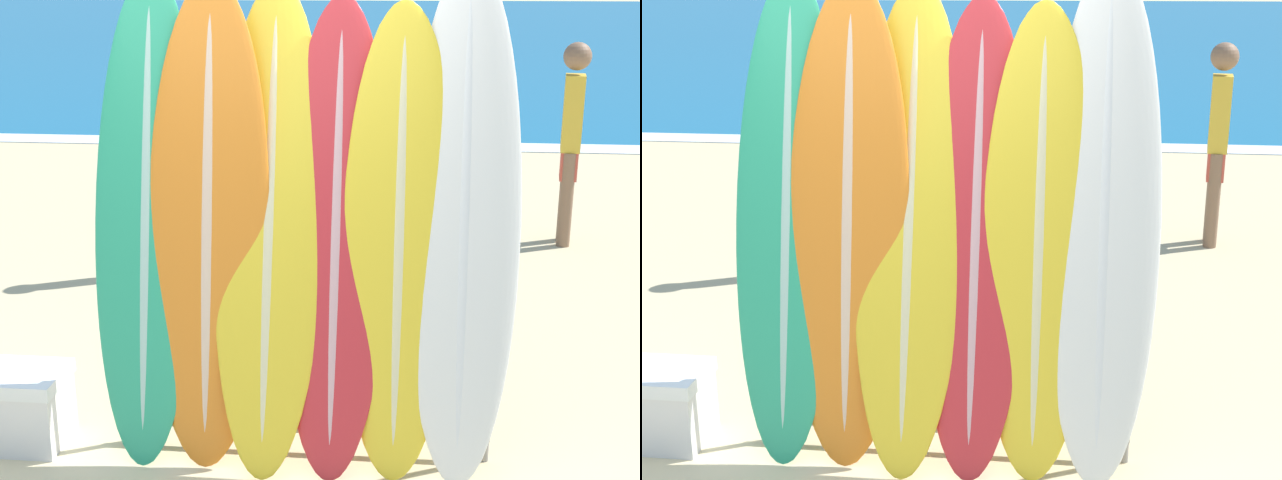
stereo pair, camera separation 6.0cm
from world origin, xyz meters
The scene contains 13 objects.
ocean_water centered at (0.00, 37.94, 0.00)m, with size 120.00×60.00×0.01m.
surfboard_rack centered at (0.40, 0.72, 0.44)m, with size 1.78×0.04×0.81m.
surfboard_slot_0 centered at (-0.34, 0.78, 1.13)m, with size 0.49×0.62×2.26m.
surfboard_slot_1 centered at (-0.04, 0.76, 1.11)m, with size 0.57×0.55×2.23m.
surfboard_slot_2 centered at (0.24, 0.78, 1.11)m, with size 0.52×0.80×2.22m.
surfboard_slot_3 centered at (0.54, 0.78, 1.07)m, with size 0.50×0.72×2.15m.
surfboard_slot_4 centered at (0.83, 0.76, 1.06)m, with size 0.52×0.61×2.13m.
surfboard_slot_5 centered at (1.12, 0.79, 1.16)m, with size 0.51×0.71×2.31m.
person_near_water centered at (-0.82, 3.33, 0.82)m, with size 0.25×0.20×1.51m.
person_mid_beach centered at (0.16, 5.11, 0.85)m, with size 0.22×0.26×1.56m.
person_far_left centered at (1.20, 5.31, 0.91)m, with size 0.22×0.28×1.67m.
person_far_right centered at (2.20, 4.38, 0.92)m, with size 0.23×0.28×1.69m.
cooler_box centered at (-1.00, 0.67, 0.19)m, with size 0.47×0.36×0.38m.
Camera 2 is at (0.93, -3.10, 2.24)m, focal length 50.00 mm.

